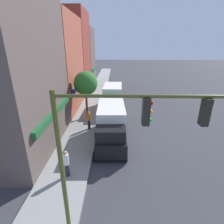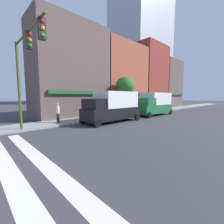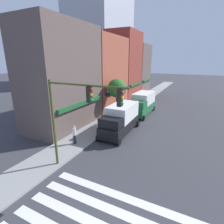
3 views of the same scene
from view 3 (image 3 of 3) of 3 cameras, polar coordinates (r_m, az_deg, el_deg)
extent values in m
cube|color=silver|center=(10.26, 5.47, -30.90)|extent=(0.59, 10.80, 0.01)
cube|color=silver|center=(10.98, 7.80, -27.02)|extent=(0.59, 10.80, 0.01)
cube|color=brown|center=(20.58, -16.01, 10.81)|extent=(9.06, 5.00, 11.37)
cube|color=#1E592D|center=(19.36, -9.55, 2.81)|extent=(7.70, 0.30, 0.40)
cube|color=#9E4C38|center=(28.07, -3.00, 12.40)|extent=(8.93, 5.00, 10.96)
cube|color=navy|center=(27.17, 1.98, 7.00)|extent=(7.59, 0.30, 0.40)
cube|color=maroon|center=(35.68, 3.98, 14.74)|extent=(7.51, 5.00, 12.76)
cube|color=#1E592D|center=(35.01, 7.92, 9.04)|extent=(6.38, 0.30, 0.40)
cube|color=brown|center=(42.85, 8.05, 13.71)|extent=(7.20, 5.00, 10.92)
cube|color=#1E592D|center=(42.27, 11.36, 10.16)|extent=(6.12, 0.30, 0.40)
cube|color=#B2B7C1|center=(65.02, -3.79, 28.84)|extent=(22.00, 15.05, 42.58)
cylinder|color=#474C1E|center=(12.86, -18.46, -4.18)|extent=(0.18, 0.18, 6.35)
cylinder|color=#474C1E|center=(10.35, -8.83, 8.64)|extent=(0.12, 5.57, 0.12)
cube|color=black|center=(10.28, -7.42, 5.67)|extent=(0.32, 0.24, 0.95)
sphere|color=red|center=(10.16, -6.87, 7.25)|extent=(0.18, 0.18, 0.18)
sphere|color=#EAAD14|center=(10.21, -6.81, 5.59)|extent=(0.18, 0.18, 0.18)
sphere|color=green|center=(10.27, -6.76, 3.95)|extent=(0.18, 0.18, 0.18)
cube|color=black|center=(9.34, 2.59, 4.69)|extent=(0.32, 0.24, 0.95)
sphere|color=red|center=(9.24, 3.36, 6.40)|extent=(0.18, 0.18, 0.18)
sphere|color=#EAAD14|center=(9.29, 3.33, 4.58)|extent=(0.18, 0.18, 0.18)
sphere|color=green|center=(9.36, 3.29, 2.79)|extent=(0.18, 0.18, 0.18)
cube|color=black|center=(18.64, 2.66, -4.31)|extent=(6.26, 2.37, 1.10)
cube|color=silver|center=(18.75, 3.49, 0.15)|extent=(4.40, 2.32, 1.60)
cube|color=black|center=(16.61, -0.10, -3.29)|extent=(1.79, 2.14, 0.90)
cylinder|color=black|center=(17.13, -4.50, -8.31)|extent=(0.68, 0.22, 0.68)
cylinder|color=black|center=(16.20, 2.28, -9.81)|extent=(0.68, 0.22, 0.68)
cylinder|color=black|center=(21.56, 2.90, -2.92)|extent=(0.68, 0.22, 0.68)
cylinder|color=black|center=(20.83, 8.45, -3.80)|extent=(0.68, 0.22, 0.68)
cube|color=#1E6638|center=(25.55, 9.76, 1.29)|extent=(6.25, 2.35, 1.10)
cube|color=silver|center=(25.81, 10.31, 4.51)|extent=(4.39, 2.31, 1.60)
cube|color=#1E6638|center=(23.47, 8.43, 2.51)|extent=(1.79, 2.13, 0.90)
cylinder|color=black|center=(23.60, 5.19, -1.21)|extent=(0.68, 0.22, 0.68)
cylinder|color=black|center=(22.94, 10.31, -1.95)|extent=(0.68, 0.22, 0.68)
cylinder|color=black|center=(28.49, 9.20, 1.77)|extent=(0.68, 0.22, 0.68)
cylinder|color=black|center=(27.94, 13.50, 1.23)|extent=(0.68, 0.22, 0.68)
cylinder|color=#23232D|center=(16.54, -12.06, -8.72)|extent=(0.26, 0.26, 0.85)
cylinder|color=silver|center=(16.23, -12.22, -6.24)|extent=(0.32, 0.32, 0.70)
sphere|color=tan|center=(16.05, -12.32, -4.73)|extent=(0.22, 0.22, 0.22)
cylinder|color=#23232D|center=(21.40, -0.34, -2.38)|extent=(0.26, 0.26, 0.85)
cylinder|color=orange|center=(21.16, -0.34, -0.40)|extent=(0.32, 0.32, 0.70)
sphere|color=tan|center=(21.03, -0.34, 0.80)|extent=(0.22, 0.22, 0.22)
cylinder|color=brown|center=(23.93, 1.52, 2.27)|extent=(0.24, 0.24, 2.92)
sphere|color=#286623|center=(23.46, 1.57, 7.79)|extent=(2.49, 2.49, 2.49)
camera|label=1|loc=(7.30, -41.27, 13.74)|focal=28.00mm
camera|label=2|loc=(8.46, 51.09, -26.65)|focal=24.00mm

